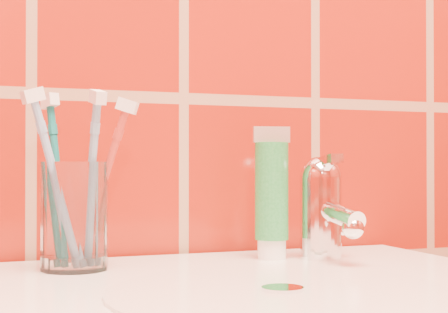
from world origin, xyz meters
name	(u,v)px	position (x,y,z in m)	size (l,w,h in m)	color
glass_tumbler	(75,216)	(-0.15, 1.10, 0.91)	(0.07, 0.07, 0.11)	white
toothpaste_tube	(272,197)	(0.08, 1.11, 0.92)	(0.04, 0.04, 0.15)	white
faucet	(323,204)	(0.14, 1.09, 0.91)	(0.05, 0.11, 0.12)	white
toothbrush_0	(102,185)	(-0.12, 1.10, 0.94)	(0.07, 0.05, 0.18)	#A92F24
toothbrush_1	(56,182)	(-0.17, 1.09, 0.94)	(0.07, 0.04, 0.19)	#7AA8D9
toothbrush_2	(58,182)	(-0.16, 1.12, 0.94)	(0.04, 0.06, 0.19)	#0C676B
toothbrush_3	(90,182)	(-0.13, 1.09, 0.94)	(0.03, 0.06, 0.19)	#6B97BF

